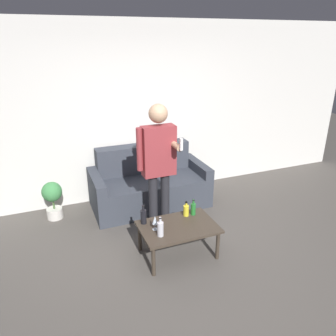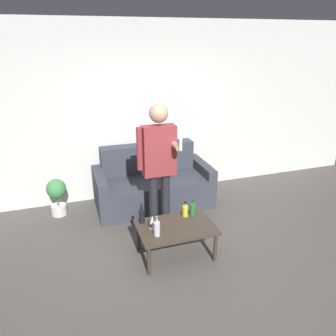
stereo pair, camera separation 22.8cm
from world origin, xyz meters
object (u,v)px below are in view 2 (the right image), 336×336
Objects in this scene: couch at (152,184)px; coffee_table at (176,229)px; person_standing_front at (159,160)px; bottle_orange at (157,228)px.

couch reaches higher than coffee_table.
coffee_table is at bearing -86.19° from person_standing_front.
person_standing_front is (-0.04, 0.55, 0.68)m from coffee_table.
couch is 1.01× the size of person_standing_front.
bottle_orange is at bearing -103.72° from couch.
coffee_table is 0.52× the size of person_standing_front.
coffee_table is at bearing 23.38° from bottle_orange.
couch reaches higher than bottle_orange.
person_standing_front reaches higher than coffee_table.
bottle_orange is (-0.36, -1.47, 0.17)m from couch.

